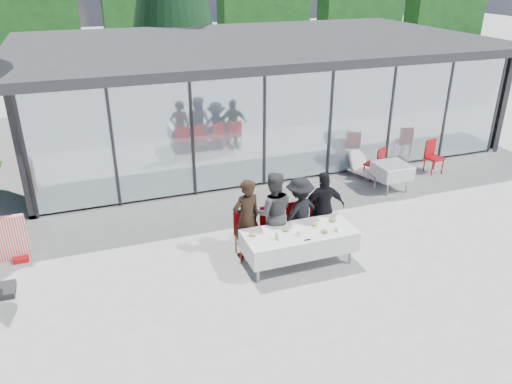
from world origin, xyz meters
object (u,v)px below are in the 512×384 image
diner_chair_a (245,231)px  spare_chair_a (432,154)px  diner_b (273,213)px  plate_d (332,221)px  spare_table_right (392,171)px  spare_chair_b (377,162)px  diner_chair_b (271,226)px  diner_chair_c (297,222)px  plate_c (314,224)px  plate_extra (324,232)px  plate_a (253,235)px  juice_bottle (277,236)px  diner_a (246,219)px  plate_b (286,230)px  diner_c (299,213)px  diner_chair_d (321,218)px  lounger (368,169)px  dining_table (299,241)px  diner_d (323,208)px  folded_eyeglasses (307,240)px

diner_chair_a → spare_chair_a: (6.61, 2.48, 0.00)m
diner_b → plate_d: size_ratio=7.88×
spare_table_right → spare_chair_b: 0.73m
diner_chair_a → diner_chair_b: size_ratio=1.00×
diner_chair_c → spare_chair_b: same height
plate_c → plate_extra: size_ratio=1.00×
plate_a → juice_bottle: 0.49m
plate_c → diner_chair_a: bearing=153.5°
juice_bottle → diner_b: bearing=73.7°
plate_c → spare_chair_a: bearing=30.3°
diner_a → plate_b: diner_a is taller
plate_c → juice_bottle: 0.97m
diner_c → juice_bottle: diner_c is taller
diner_a → spare_table_right: 5.12m
plate_a → spare_table_right: (4.81, 2.38, -0.22)m
diner_c → diner_chair_d: diner_c is taller
diner_a → plate_extra: bearing=133.2°
plate_c → lounger: size_ratio=0.16×
lounger → plate_c: bearing=-134.8°
lounger → spare_table_right: bearing=-81.5°
spare_chair_a → juice_bottle: bearing=-151.7°
plate_extra → juice_bottle: juice_bottle is taller
plate_d → spare_chair_b: (3.04, 3.11, -0.24)m
diner_chair_c → plate_b: (-0.55, -0.65, 0.24)m
plate_a → spare_table_right: plate_a is taller
dining_table → spare_chair_b: bearing=40.1°
diner_c → spare_chair_a: 6.00m
plate_c → spare_chair_b: bearing=42.1°
diner_chair_b → diner_chair_a: bearing=180.0°
plate_b → diner_chair_b: bearing=94.8°
diner_d → spare_table_right: size_ratio=1.91×
dining_table → diner_chair_b: diner_chair_b is taller
diner_chair_a → plate_b: size_ratio=4.25×
dining_table → spare_table_right: size_ratio=2.63×
diner_b → spare_table_right: bearing=-140.2°
plate_c → lounger: plate_c is taller
diner_d → juice_bottle: (-1.41, -0.81, -0.00)m
diner_a → diner_chair_d: size_ratio=1.78×
diner_chair_b → plate_extra: (0.74, -0.99, 0.24)m
diner_chair_a → folded_eyeglasses: diner_chair_a is taller
diner_a → folded_eyeglasses: size_ratio=12.42×
diner_chair_d → spare_chair_b: 3.90m
diner_b → spare_table_right: 4.59m
juice_bottle → spare_table_right: size_ratio=0.16×
plate_extra → lounger: 4.98m
plate_c → juice_bottle: size_ratio=1.62×
diner_a → diner_chair_a: size_ratio=1.78×
juice_bottle → folded_eyeglasses: bearing=-22.1°
diner_chair_b → juice_bottle: bearing=-104.8°
diner_chair_a → plate_b: bearing=-45.5°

